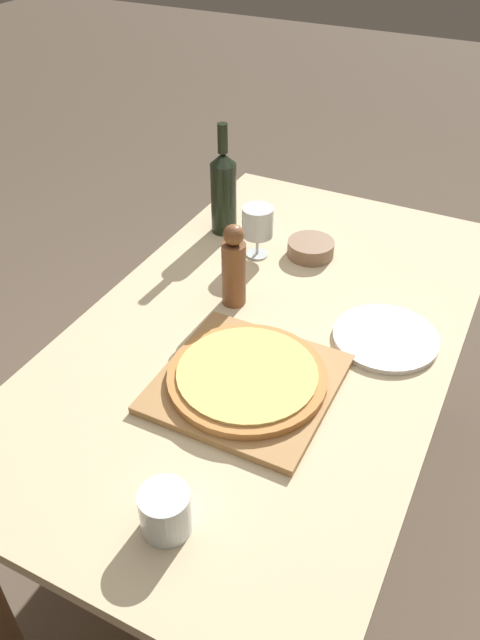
% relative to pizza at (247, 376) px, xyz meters
% --- Properties ---
extents(ground_plane, '(12.00, 12.00, 0.00)m').
position_rel_pizza_xyz_m(ground_plane, '(-0.04, 0.20, -0.77)').
color(ground_plane, brown).
extents(dining_table, '(0.85, 1.47, 0.74)m').
position_rel_pizza_xyz_m(dining_table, '(-0.04, 0.20, -0.12)').
color(dining_table, '#CCB78E').
rests_on(dining_table, ground_plane).
extents(cutting_board, '(0.36, 0.36, 0.02)m').
position_rel_pizza_xyz_m(cutting_board, '(0.00, 0.00, -0.02)').
color(cutting_board, '#A87A47').
rests_on(cutting_board, dining_table).
extents(pizza, '(0.34, 0.34, 0.02)m').
position_rel_pizza_xyz_m(pizza, '(0.00, 0.00, 0.00)').
color(pizza, '#BC7A3D').
rests_on(pizza, cutting_board).
extents(wine_bottle, '(0.07, 0.07, 0.32)m').
position_rel_pizza_xyz_m(wine_bottle, '(-0.35, 0.56, 0.10)').
color(wine_bottle, black).
rests_on(wine_bottle, dining_table).
extents(pepper_mill, '(0.06, 0.06, 0.22)m').
position_rel_pizza_xyz_m(pepper_mill, '(-0.16, 0.26, 0.07)').
color(pepper_mill, brown).
rests_on(pepper_mill, dining_table).
extents(wine_glass, '(0.08, 0.08, 0.14)m').
position_rel_pizza_xyz_m(wine_glass, '(-0.20, 0.48, 0.07)').
color(wine_glass, silver).
rests_on(wine_glass, dining_table).
extents(small_bowl, '(0.13, 0.13, 0.04)m').
position_rel_pizza_xyz_m(small_bowl, '(-0.07, 0.55, -0.01)').
color(small_bowl, '#84664C').
rests_on(small_bowl, dining_table).
extents(drinking_tumbler, '(0.09, 0.09, 0.09)m').
position_rel_pizza_xyz_m(drinking_tumbler, '(0.03, -0.36, 0.01)').
color(drinking_tumbler, silver).
rests_on(drinking_tumbler, dining_table).
extents(dinner_plate, '(0.24, 0.24, 0.01)m').
position_rel_pizza_xyz_m(dinner_plate, '(0.22, 0.28, -0.02)').
color(dinner_plate, silver).
rests_on(dinner_plate, dining_table).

